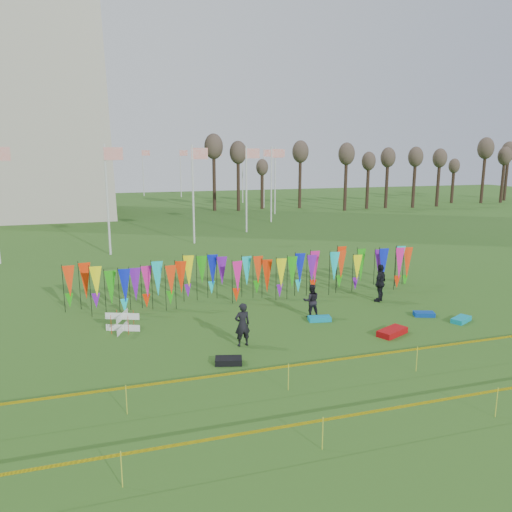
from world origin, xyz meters
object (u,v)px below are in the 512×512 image
object	(u,v)px
person_left	(242,325)
box_kite	(123,322)
person_right	(380,283)
kite_bag_turquoise	(319,319)
kite_bag_blue	(424,314)
kite_bag_black	(229,361)
person_mid	(311,301)
kite_bag_teal	(461,320)
kite_bag_red	(392,332)

from	to	relation	value
person_left	box_kite	bearing A→B (deg)	-40.77
person_right	kite_bag_turquoise	xyz separation A→B (m)	(-4.15, -1.85, -0.86)
kite_bag_blue	kite_bag_black	distance (m)	10.19
person_left	kite_bag_black	size ratio (longest dim) A/B	1.82
person_mid	kite_bag_blue	bearing A→B (deg)	176.08
kite_bag_turquoise	kite_bag_blue	world-z (taller)	kite_bag_turquoise
box_kite	kite_bag_black	distance (m)	5.68
person_mid	kite_bag_teal	bearing A→B (deg)	169.00
kite_bag_red	person_left	bearing A→B (deg)	173.62
kite_bag_red	person_right	bearing A→B (deg)	65.29
kite_bag_black	kite_bag_teal	world-z (taller)	kite_bag_black
person_left	person_right	size ratio (longest dim) A/B	0.90
box_kite	person_mid	size ratio (longest dim) A/B	0.53
kite_bag_turquoise	kite_bag_blue	distance (m)	4.94
person_right	box_kite	bearing A→B (deg)	-34.41
person_left	kite_bag_red	distance (m)	6.31
person_mid	kite_bag_red	bearing A→B (deg)	138.47
box_kite	kite_bag_red	distance (m)	11.25
kite_bag_blue	kite_bag_black	size ratio (longest dim) A/B	0.96
box_kite	person_left	size ratio (longest dim) A/B	0.48
person_right	kite_bag_black	size ratio (longest dim) A/B	2.02
box_kite	person_mid	xyz separation A→B (m)	(8.32, -0.61, 0.36)
person_mid	person_right	xyz separation A→B (m)	(4.30, 1.25, 0.19)
kite_bag_red	person_mid	bearing A→B (deg)	126.50
kite_bag_teal	person_mid	bearing A→B (deg)	157.04
person_mid	kite_bag_blue	size ratio (longest dim) A/B	1.69
box_kite	person_left	distance (m)	5.34
person_left	person_mid	world-z (taller)	person_left
kite_bag_turquoise	kite_bag_red	bearing A→B (deg)	-49.33
box_kite	kite_bag_teal	xyz separation A→B (m)	(14.44, -3.20, -0.31)
person_right	kite_bag_teal	size ratio (longest dim) A/B	1.81
box_kite	kite_bag_blue	xyz separation A→B (m)	(13.34, -2.04, -0.32)
kite_bag_black	kite_bag_teal	size ratio (longest dim) A/B	0.89
person_left	kite_bag_teal	distance (m)	10.09
person_right	person_mid	bearing A→B (deg)	-21.12
person_right	kite_bag_black	world-z (taller)	person_right
kite_bag_black	kite_bag_teal	xyz separation A→B (m)	(10.99, 1.30, -0.01)
person_right	person_left	bearing A→B (deg)	-13.37
person_right	kite_bag_blue	xyz separation A→B (m)	(0.73, -2.68, -0.86)
person_left	kite_bag_turquoise	xyz separation A→B (m)	(4.09, 1.80, -0.76)
kite_bag_turquoise	kite_bag_teal	bearing A→B (deg)	-18.40
kite_bag_blue	kite_bag_teal	xyz separation A→B (m)	(1.10, -1.16, 0.01)
kite_bag_red	kite_bag_teal	bearing A→B (deg)	7.57
person_left	kite_bag_black	world-z (taller)	person_left
person_mid	kite_bag_black	bearing A→B (deg)	50.60
box_kite	kite_bag_blue	distance (m)	13.50
person_left	person_right	xyz separation A→B (m)	(8.23, 3.65, 0.10)
person_right	kite_bag_teal	distance (m)	4.34
person_mid	kite_bag_blue	world-z (taller)	person_mid
person_left	person_right	bearing A→B (deg)	-162.31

